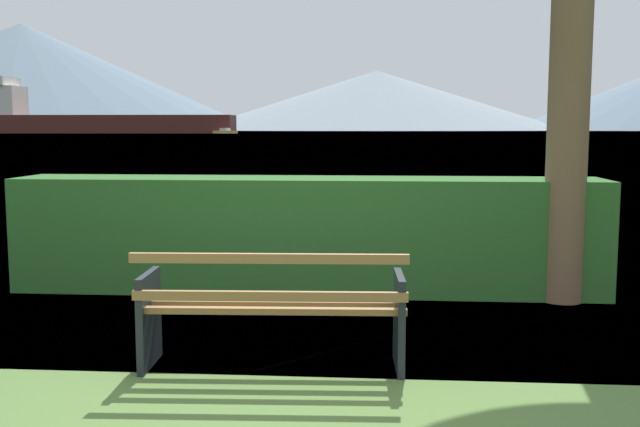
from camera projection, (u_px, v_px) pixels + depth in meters
The scene contains 7 objects.
ground_plane at pixel (274, 366), 5.26m from camera, with size 1400.00×1400.00×0.00m, color #4C6B33.
water_surface at pixel (375, 132), 312.04m from camera, with size 620.00×620.00×0.00m, color #6B8EA3.
park_bench at pixel (273, 309), 5.15m from camera, with size 1.88×0.65×0.87m.
hedge_row at pixel (307, 234), 7.68m from camera, with size 6.08×0.83×1.18m, color #285B23.
cargo_ship_large at pixel (65, 118), 247.40m from camera, with size 99.30×16.13×18.78m.
fishing_boat_near at pixel (225, 132), 236.15m from camera, with size 8.83×7.49×1.78m.
distant_hills at pixel (246, 84), 603.04m from camera, with size 918.46×400.72×89.85m.
Camera 1 is at (0.72, -5.05, 1.69)m, focal length 41.21 mm.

